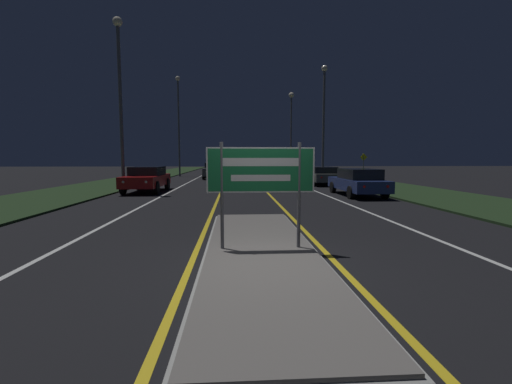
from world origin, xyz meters
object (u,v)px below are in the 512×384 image
object	(u,v)px
car_approaching_1	(214,170)
car_receding_2	(291,169)
streetlight_right_far	(291,118)
car_receding_0	(358,182)
highway_sign	(261,174)
warning_sign	(363,164)
streetlight_left_far	(179,115)
car_receding_3	(258,167)
streetlight_right_near	(324,112)
car_receding_1	(322,175)
car_approaching_0	(147,178)
streetlight_left_near	(120,84)

from	to	relation	value
car_approaching_1	car_receding_2	bearing A→B (deg)	28.08
streetlight_right_far	car_receding_0	xyz separation A→B (m)	(-0.43, -23.61, -5.99)
car_receding_2	highway_sign	bearing A→B (deg)	-100.58
streetlight_right_far	warning_sign	bearing A→B (deg)	-74.14
streetlight_left_far	car_receding_3	xyz separation A→B (m)	(9.21, 12.06, -5.70)
streetlight_right_near	streetlight_right_far	world-z (taller)	streetlight_right_far
car_receding_1	car_approaching_0	distance (m)	12.21
car_receding_0	warning_sign	xyz separation A→B (m)	(4.22, 10.28, 0.71)
streetlight_left_near	car_approaching_1	size ratio (longest dim) A/B	2.01
highway_sign	car_receding_1	world-z (taller)	highway_sign
car_receding_3	warning_sign	world-z (taller)	warning_sign
streetlight_right_near	car_approaching_1	distance (m)	11.90
streetlight_left_far	streetlight_right_near	world-z (taller)	streetlight_left_far
car_receding_1	car_approaching_0	xyz separation A→B (m)	(-11.33, -4.55, 0.07)
streetlight_left_far	car_receding_3	bearing A→B (deg)	52.65
streetlight_left_near	car_receding_0	distance (m)	13.60
streetlight_left_far	warning_sign	world-z (taller)	streetlight_left_far
highway_sign	car_receding_0	distance (m)	11.88
car_receding_2	car_approaching_0	xyz separation A→B (m)	(-11.20, -17.10, 0.01)
car_receding_1	car_receding_3	xyz separation A→B (m)	(-2.98, 24.70, 0.07)
car_receding_2	car_receding_3	xyz separation A→B (m)	(-2.84, 12.16, 0.01)
car_receding_0	streetlight_right_far	bearing A→B (deg)	88.96
car_approaching_1	streetlight_left_far	bearing A→B (deg)	131.94
streetlight_right_near	car_receding_2	world-z (taller)	streetlight_right_near
highway_sign	streetlight_left_near	bearing A→B (deg)	117.98
streetlight_right_far	car_receding_1	size ratio (longest dim) A/B	2.10
car_receding_3	car_approaching_1	size ratio (longest dim) A/B	0.89
car_receding_1	car_receding_2	size ratio (longest dim) A/B	1.11
streetlight_left_near	car_approaching_0	world-z (taller)	streetlight_left_near
streetlight_left_far	car_receding_0	distance (m)	24.13
car_receding_2	car_approaching_1	size ratio (longest dim) A/B	0.90
car_approaching_0	car_approaching_1	world-z (taller)	car_approaching_1
streetlight_right_far	highway_sign	bearing A→B (deg)	-100.34
car_receding_0	warning_sign	distance (m)	11.13
car_receding_2	car_receding_3	size ratio (longest dim) A/B	1.00
streetlight_right_far	warning_sign	size ratio (longest dim) A/B	4.32
car_receding_2	car_approaching_1	bearing A→B (deg)	-151.92
highway_sign	streetlight_right_near	size ratio (longest dim) A/B	0.24
streetlight_right_far	streetlight_left_near	bearing A→B (deg)	-120.82
streetlight_right_near	car_approaching_1	xyz separation A→B (m)	(-8.70, 6.68, -4.61)
car_receding_1	car_receding_0	bearing A→B (deg)	-90.23
streetlight_left_far	streetlight_right_near	size ratio (longest dim) A/B	1.18
car_receding_3	car_approaching_1	xyz separation A→B (m)	(-5.25, -16.47, 0.03)
car_receding_1	car_receding_2	bearing A→B (deg)	90.62
streetlight_right_far	car_receding_0	size ratio (longest dim) A/B	2.01
car_approaching_0	warning_sign	size ratio (longest dim) A/B	2.14
streetlight_left_far	car_receding_3	world-z (taller)	streetlight_left_far
streetlight_left_near	car_receding_3	size ratio (longest dim) A/B	2.25
streetlight_left_far	highway_sign	bearing A→B (deg)	-78.12
car_approaching_0	car_receding_2	bearing A→B (deg)	56.78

